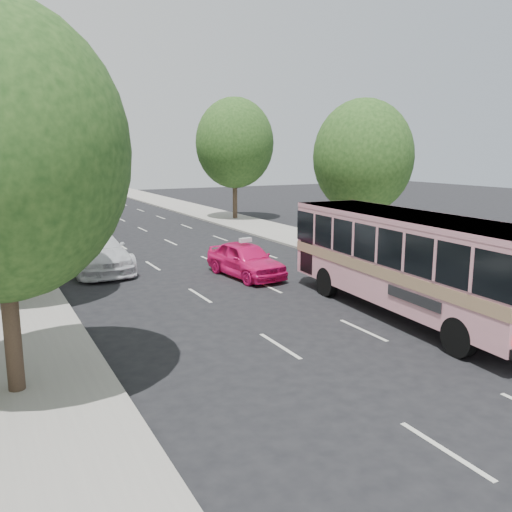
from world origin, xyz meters
TOP-DOWN VIEW (x-y plane):
  - ground at (0.00, 0.00)m, footprint 120.00×120.00m
  - sidewalk_right at (8.50, 20.00)m, footprint 4.00×90.00m
  - tree_right_near at (8.78, 7.94)m, footprint 5.10×5.10m
  - tree_right_far at (9.08, 23.94)m, footprint 6.00×6.00m
  - pink_bus at (3.24, -1.41)m, footprint 3.31×10.55m
  - pink_taxi at (1.00, 5.99)m, footprint 2.19×4.57m
  - white_pickup at (-4.50, 10.30)m, footprint 2.72×6.17m
  - tour_coach_front at (-4.50, 24.77)m, footprint 3.06×12.66m
  - tour_coach_rear at (-6.30, 29.33)m, footprint 2.98×11.24m
  - taxi_roof_sign at (1.00, 5.99)m, footprint 0.56×0.23m

SIDE VIEW (x-z plane):
  - ground at x=0.00m, z-range 0.00..0.00m
  - sidewalk_right at x=8.50m, z-range 0.00..0.12m
  - pink_taxi at x=1.00m, z-range 0.00..1.51m
  - white_pickup at x=-4.50m, z-range 0.00..1.76m
  - taxi_roof_sign at x=1.00m, z-range 1.51..1.69m
  - tour_coach_rear at x=-6.30m, z-range 0.34..3.67m
  - pink_bus at x=3.24m, z-range 0.41..3.73m
  - tour_coach_front at x=-4.50m, z-range 0.38..4.15m
  - tree_right_near at x=8.78m, z-range 1.23..9.18m
  - tree_right_far at x=9.08m, z-range 1.45..10.80m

